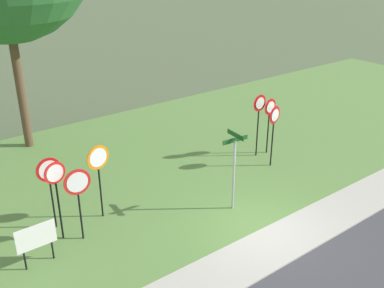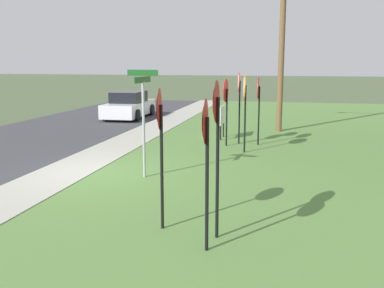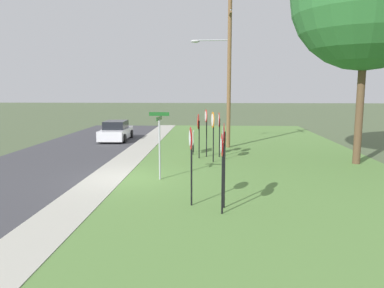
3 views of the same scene
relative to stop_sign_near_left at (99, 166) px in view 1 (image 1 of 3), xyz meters
name	(u,v)px [view 1 (image 1 of 3)]	position (x,y,z in m)	size (l,w,h in m)	color
ground_plane	(261,231)	(3.54, -3.61, -1.88)	(160.00, 160.00, 0.00)	#4C5B3D
sidewalk_strip	(280,242)	(3.54, -4.41, -1.85)	(44.00, 1.60, 0.06)	#ADAA9E
grass_median	(155,162)	(3.54, 2.39, -1.86)	(44.00, 12.00, 0.04)	#567F3D
stop_sign_near_left	(99,166)	(0.00, 0.00, 0.00)	(0.78, 0.15, 2.52)	black
stop_sign_near_right	(50,178)	(-1.44, 0.34, -0.10)	(0.76, 0.10, 2.39)	black
stop_sign_far_left	(56,185)	(-1.49, -0.35, -0.01)	(0.66, 0.14, 2.54)	black
stop_sign_far_center	(78,189)	(-1.02, -0.74, -0.14)	(0.80, 0.11, 2.33)	black
yield_sign_near_left	(270,113)	(7.76, 0.22, -0.06)	(0.69, 0.11, 2.39)	black
yield_sign_near_right	(259,111)	(7.21, 0.29, 0.13)	(0.69, 0.10, 2.65)	black
yield_sign_far_left	(274,122)	(7.01, -0.72, 0.02)	(0.71, 0.16, 2.50)	black
street_name_post	(234,164)	(3.67, -2.15, -0.21)	(0.96, 0.81, 2.73)	#9EA0A8
notice_board	(36,239)	(-2.47, -1.09, -1.01)	(1.10, 0.06, 1.25)	black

